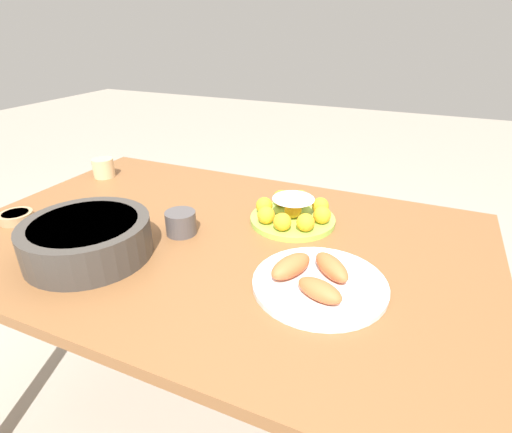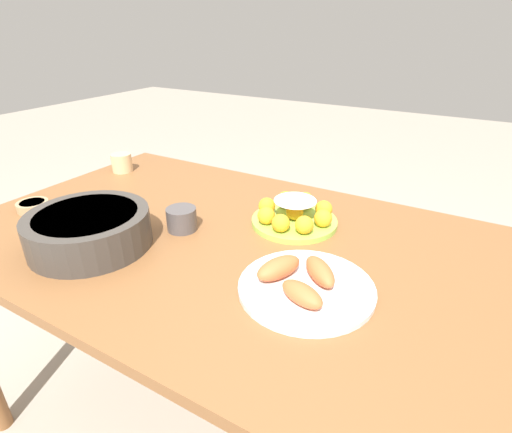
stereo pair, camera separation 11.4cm
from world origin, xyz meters
name	(u,v)px [view 1 (the left image)]	position (x,y,z in m)	size (l,w,h in m)	color
ground_plane	(226,421)	(0.00, 0.00, 0.00)	(12.00, 12.00, 0.00)	#9E9384
dining_table	(218,265)	(0.00, 0.00, 0.68)	(1.46, 0.94, 0.78)	brown
cake_plate	(293,213)	(-0.16, -0.17, 0.81)	(0.25, 0.25, 0.08)	#99CC4C
serving_bowl	(87,238)	(0.25, 0.22, 0.83)	(0.32, 0.32, 0.10)	#3D3833
sauce_bowl	(16,217)	(0.60, 0.16, 0.79)	(0.09, 0.09, 0.03)	tan
seafood_platter	(317,280)	(-0.32, 0.12, 0.79)	(0.31, 0.31, 0.06)	silver
cup_near	(103,168)	(0.63, -0.24, 0.81)	(0.08, 0.08, 0.07)	#DBB27F
cup_far	(181,223)	(0.10, 0.02, 0.81)	(0.09, 0.09, 0.07)	#4C4747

